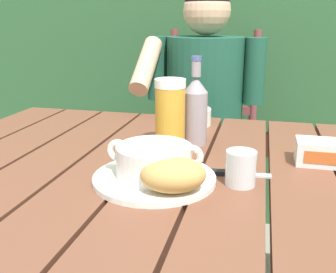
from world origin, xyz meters
name	(u,v)px	position (x,y,z in m)	size (l,w,h in m)	color
dining_table	(171,198)	(0.00, 0.00, 0.68)	(1.35, 0.94, 0.77)	brown
hedge_backdrop	(256,12)	(0.14, 1.50, 1.15)	(3.23, 0.89, 2.43)	#2D5832
chair_near_diner	(208,149)	(-0.03, 0.91, 0.51)	(0.43, 0.42, 1.06)	brown
person_eating	(202,113)	(-0.03, 0.71, 0.73)	(0.48, 0.47, 1.25)	#1C4E3A
serving_plate	(154,178)	(-0.01, -0.11, 0.78)	(0.26, 0.26, 0.01)	white
soup_bowl	(154,160)	(-0.01, -0.11, 0.82)	(0.21, 0.16, 0.07)	white
bread_roll	(173,175)	(0.04, -0.18, 0.82)	(0.15, 0.13, 0.07)	tan
beer_glass	(170,114)	(-0.03, 0.11, 0.87)	(0.08, 0.08, 0.19)	gold
beer_bottle	(195,109)	(0.03, 0.16, 0.87)	(0.07, 0.07, 0.24)	gray
water_glass_small	(241,168)	(0.17, -0.09, 0.81)	(0.06, 0.06, 0.07)	silver
butter_tub	(319,152)	(0.34, 0.08, 0.80)	(0.11, 0.08, 0.06)	white
table_knife	(228,173)	(0.14, -0.04, 0.78)	(0.16, 0.03, 0.01)	silver
diner_bowl	(187,116)	(-0.03, 0.36, 0.80)	(0.16, 0.16, 0.05)	white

